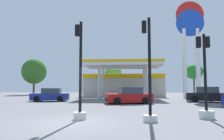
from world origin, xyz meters
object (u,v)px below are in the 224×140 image
(car_3, at_px, (50,95))
(traffic_signal_1, at_px, (149,86))
(station_pole_sign, at_px, (190,37))
(traffic_signal_3, at_px, (205,91))
(car_4, at_px, (209,95))
(car_0, at_px, (129,96))
(tree_2, at_px, (194,72))
(tree_1, at_px, (113,73))
(tree_0, at_px, (34,71))
(traffic_signal_0, at_px, (80,86))

(car_3, xyz_separation_m, traffic_signal_1, (9.29, -12.32, 0.97))
(station_pole_sign, distance_m, traffic_signal_3, 18.75)
(station_pole_sign, bearing_deg, car_4, -91.31)
(car_0, bearing_deg, tree_2, 58.87)
(car_0, xyz_separation_m, tree_2, (12.19, 20.18, 3.61))
(car_3, bearing_deg, tree_1, 73.03)
(car_4, relative_size, tree_1, 0.78)
(car_3, distance_m, traffic_signal_3, 16.54)
(car_0, height_order, traffic_signal_1, traffic_signal_1)
(tree_1, bearing_deg, station_pole_sign, -47.91)
(traffic_signal_1, distance_m, tree_1, 30.72)
(traffic_signal_3, relative_size, tree_2, 0.75)
(car_4, height_order, tree_1, tree_1)
(traffic_signal_1, height_order, tree_0, tree_0)
(tree_2, bearing_deg, traffic_signal_3, -106.33)
(car_3, relative_size, traffic_signal_1, 0.85)
(car_3, distance_m, traffic_signal_0, 13.37)
(traffic_signal_3, xyz_separation_m, tree_0, (-22.09, 28.43, 3.17))
(traffic_signal_1, height_order, tree_2, tree_2)
(traffic_signal_3, xyz_separation_m, tree_1, (-6.68, 29.22, 2.91))
(traffic_signal_3, bearing_deg, tree_2, 73.67)
(station_pole_sign, height_order, traffic_signal_1, station_pole_sign)
(station_pole_sign, distance_m, tree_2, 13.10)
(traffic_signal_3, bearing_deg, car_4, 68.72)
(car_0, relative_size, traffic_signal_1, 0.95)
(station_pole_sign, relative_size, traffic_signal_3, 3.05)
(station_pole_sign, relative_size, tree_0, 1.85)
(station_pole_sign, relative_size, traffic_signal_1, 2.71)
(car_4, xyz_separation_m, tree_2, (4.13, 17.73, 3.59))
(traffic_signal_0, relative_size, traffic_signal_1, 1.00)
(car_0, relative_size, car_4, 0.97)
(car_0, height_order, car_3, car_0)
(station_pole_sign, distance_m, tree_0, 29.14)
(station_pole_sign, bearing_deg, tree_1, 132.09)
(tree_0, height_order, tree_1, tree_0)
(car_4, height_order, traffic_signal_3, traffic_signal_3)
(car_3, bearing_deg, tree_2, 40.51)
(traffic_signal_3, height_order, tree_0, tree_0)
(traffic_signal_0, distance_m, traffic_signal_1, 3.32)
(car_4, relative_size, tree_2, 0.82)
(station_pole_sign, height_order, tree_2, station_pole_sign)
(tree_1, bearing_deg, car_0, -81.93)
(car_0, bearing_deg, tree_0, 132.77)
(traffic_signal_0, xyz_separation_m, traffic_signal_1, (3.30, -0.40, 0.02))
(traffic_signal_1, relative_size, tree_1, 0.80)
(car_0, bearing_deg, car_4, 16.92)
(traffic_signal_0, bearing_deg, traffic_signal_1, -6.90)
(station_pole_sign, distance_m, tree_1, 17.03)
(car_4, relative_size, traffic_signal_0, 0.97)
(tree_0, bearing_deg, traffic_signal_0, -61.42)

